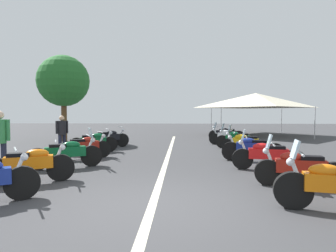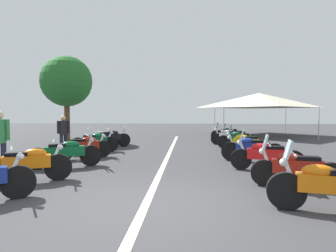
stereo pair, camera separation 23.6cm
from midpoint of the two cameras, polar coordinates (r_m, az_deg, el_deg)
ground_plane at (r=5.23m, az=-4.68°, el=-16.14°), size 80.00×80.00×0.00m
lane_centre_stripe at (r=10.02m, az=-0.96°, el=-7.00°), size 20.17×0.16×0.01m
motorcycle_left_row_1 at (r=7.53m, az=-27.26°, el=-6.98°), size 1.04×1.93×1.01m
motorcycle_left_row_2 at (r=9.11m, az=-20.78°, el=-5.15°), size 1.18×2.02×1.22m
motorcycle_left_row_3 at (r=10.68m, az=-17.39°, el=-4.07°), size 1.30×1.74×1.00m
motorcycle_left_row_4 at (r=12.33m, az=-15.48°, el=-3.13°), size 0.99×1.93×1.01m
motorcycle_left_row_5 at (r=13.89m, az=-12.57°, el=-2.44°), size 1.29×1.84×1.02m
motorcycle_right_row_0 at (r=5.51m, az=29.86°, el=-10.41°), size 0.79×1.99×1.22m
motorcycle_right_row_1 at (r=6.99m, az=24.37°, el=-7.70°), size 0.78×1.99×1.19m
motorcycle_right_row_2 at (r=8.68m, az=18.90°, el=-5.59°), size 0.77×2.07×1.20m
motorcycle_right_row_3 at (r=10.11m, az=16.22°, el=-4.38°), size 0.83×2.10×1.01m
motorcycle_right_row_4 at (r=11.96m, az=14.89°, el=-3.31°), size 0.91×1.92×1.20m
motorcycle_right_row_5 at (r=13.55m, az=13.45°, el=-2.59°), size 0.90×2.01×1.20m
motorcycle_right_row_6 at (r=15.04m, az=11.67°, el=-2.08°), size 0.92×1.98×1.19m
motorcycle_right_row_7 at (r=16.92m, az=11.40°, el=-1.54°), size 1.00×2.04×1.01m
bystander_0 at (r=12.34m, az=-21.42°, el=-1.08°), size 0.42×0.38×1.58m
bystander_1 at (r=8.90m, az=-31.87°, el=-1.97°), size 0.32×0.52×1.75m
roadside_tree_1 at (r=17.82m, az=-21.00°, el=8.56°), size 3.01×3.01×5.10m
event_tent at (r=22.12m, az=17.24°, el=5.03°), size 6.70×6.70×3.20m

